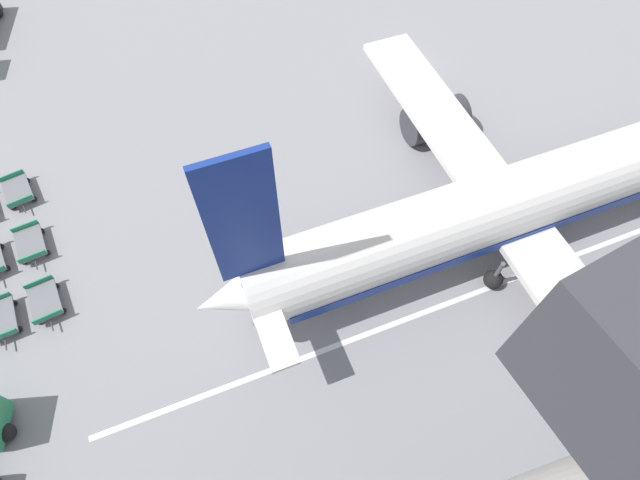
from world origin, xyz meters
TOP-DOWN VIEW (x-y plane):
  - ground_plane at (0.00, 0.00)m, footprint 500.00×500.00m
  - airplane at (15.34, -3.02)m, footprint 32.43×37.67m
  - baggage_dolly_row_near_col_c at (7.14, -31.00)m, footprint 3.18×1.73m
  - baggage_dolly_row_mid_a_col_a at (-1.39, -28.54)m, footprint 3.19×1.76m
  - baggage_dolly_row_mid_a_col_b at (3.00, -28.63)m, footprint 3.16×1.69m
  - baggage_dolly_row_mid_a_col_c at (7.20, -28.68)m, footprint 3.15×1.67m
  - stand_guidance_stripe at (17.48, -10.81)m, footprint 4.63×35.52m

SIDE VIEW (x-z plane):
  - ground_plane at x=0.00m, z-range 0.00..0.00m
  - stand_guidance_stripe at x=17.48m, z-range 0.00..0.01m
  - baggage_dolly_row_near_col_c at x=7.14m, z-range 0.01..0.93m
  - baggage_dolly_row_mid_a_col_a at x=-1.39m, z-range 0.01..0.93m
  - baggage_dolly_row_mid_a_col_b at x=3.00m, z-range 0.01..0.93m
  - baggage_dolly_row_mid_a_col_c at x=7.20m, z-range 0.01..0.93m
  - airplane at x=15.34m, z-range -3.38..9.66m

